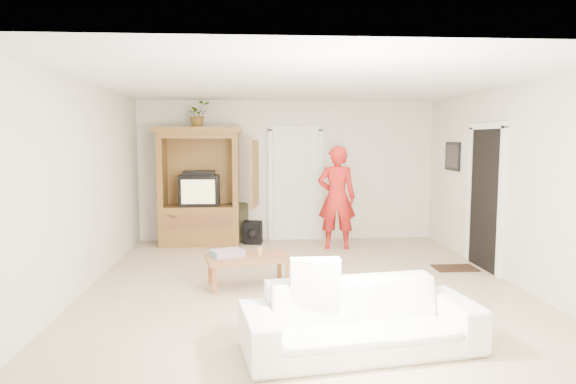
# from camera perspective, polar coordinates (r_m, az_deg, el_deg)

# --- Properties ---
(floor) EXTENTS (6.00, 6.00, 0.00)m
(floor) POSITION_cam_1_polar(r_m,az_deg,el_deg) (6.87, 1.65, -10.11)
(floor) COLOR tan
(floor) RESTS_ON ground
(ceiling) EXTENTS (6.00, 6.00, 0.00)m
(ceiling) POSITION_cam_1_polar(r_m,az_deg,el_deg) (6.63, 1.71, 12.01)
(ceiling) COLOR white
(ceiling) RESTS_ON floor
(wall_back) EXTENTS (5.50, 0.00, 5.50)m
(wall_back) POSITION_cam_1_polar(r_m,az_deg,el_deg) (9.61, -0.08, 2.39)
(wall_back) COLOR silver
(wall_back) RESTS_ON floor
(wall_front) EXTENTS (5.50, 0.00, 5.50)m
(wall_front) POSITION_cam_1_polar(r_m,az_deg,el_deg) (3.67, 6.29, -3.51)
(wall_front) COLOR silver
(wall_front) RESTS_ON floor
(wall_left) EXTENTS (0.00, 6.00, 6.00)m
(wall_left) POSITION_cam_1_polar(r_m,az_deg,el_deg) (6.92, -21.62, 0.56)
(wall_left) COLOR silver
(wall_left) RESTS_ON floor
(wall_right) EXTENTS (0.00, 6.00, 6.00)m
(wall_right) POSITION_cam_1_polar(r_m,az_deg,el_deg) (7.42, 23.33, 0.83)
(wall_right) COLOR silver
(wall_right) RESTS_ON floor
(armoire) EXTENTS (1.82, 1.14, 2.10)m
(armoire) POSITION_cam_1_polar(r_m,az_deg,el_deg) (9.33, -9.65, -0.22)
(armoire) COLOR brown
(armoire) RESTS_ON floor
(door_back) EXTENTS (0.85, 0.05, 2.04)m
(door_back) POSITION_cam_1_polar(r_m,az_deg,el_deg) (9.61, 0.82, 0.72)
(door_back) COLOR white
(door_back) RESTS_ON floor
(doorway_right) EXTENTS (0.05, 0.90, 2.04)m
(doorway_right) POSITION_cam_1_polar(r_m,az_deg,el_deg) (7.97, 21.11, -0.78)
(doorway_right) COLOR black
(doorway_right) RESTS_ON floor
(framed_picture) EXTENTS (0.03, 0.60, 0.48)m
(framed_picture) POSITION_cam_1_polar(r_m,az_deg,el_deg) (9.12, 17.82, 3.80)
(framed_picture) COLOR black
(framed_picture) RESTS_ON wall_right
(doormat) EXTENTS (0.60, 0.40, 0.02)m
(doormat) POSITION_cam_1_polar(r_m,az_deg,el_deg) (7.98, 18.05, -8.04)
(doormat) COLOR #382316
(doormat) RESTS_ON floor
(plant) EXTENTS (0.52, 0.50, 0.44)m
(plant) POSITION_cam_1_polar(r_m,az_deg,el_deg) (9.25, -9.97, 8.49)
(plant) COLOR #4C7238
(plant) RESTS_ON armoire
(man) EXTENTS (0.70, 0.51, 1.78)m
(man) POSITION_cam_1_polar(r_m,az_deg,el_deg) (8.84, 5.43, -0.62)
(man) COLOR red
(man) RESTS_ON floor
(sofa) EXTENTS (2.20, 1.13, 0.61)m
(sofa) POSITION_cam_1_polar(r_m,az_deg,el_deg) (4.76, 8.08, -13.70)
(sofa) COLOR white
(sofa) RESTS_ON floor
(coffee_table) EXTENTS (1.16, 0.78, 0.40)m
(coffee_table) POSITION_cam_1_polar(r_m,az_deg,el_deg) (6.68, -4.41, -7.51)
(coffee_table) COLOR #9F6236
(coffee_table) RESTS_ON floor
(towel) EXTENTS (0.46, 0.41, 0.08)m
(towel) POSITION_cam_1_polar(r_m,az_deg,el_deg) (6.67, -6.77, -6.76)
(towel) COLOR #FC5486
(towel) RESTS_ON coffee_table
(candle) EXTENTS (0.08, 0.08, 0.10)m
(candle) POSITION_cam_1_polar(r_m,az_deg,el_deg) (6.71, -3.17, -6.56)
(candle) COLOR tan
(candle) RESTS_ON coffee_table
(backpack_black) EXTENTS (0.36, 0.26, 0.40)m
(backpack_black) POSITION_cam_1_polar(r_m,az_deg,el_deg) (9.29, -3.95, -4.58)
(backpack_black) COLOR black
(backpack_black) RESTS_ON floor
(backpack_olive) EXTENTS (0.42, 0.34, 0.71)m
(backpack_olive) POSITION_cam_1_polar(r_m,az_deg,el_deg) (9.55, -5.66, -3.37)
(backpack_olive) COLOR #47442B
(backpack_olive) RESTS_ON floor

